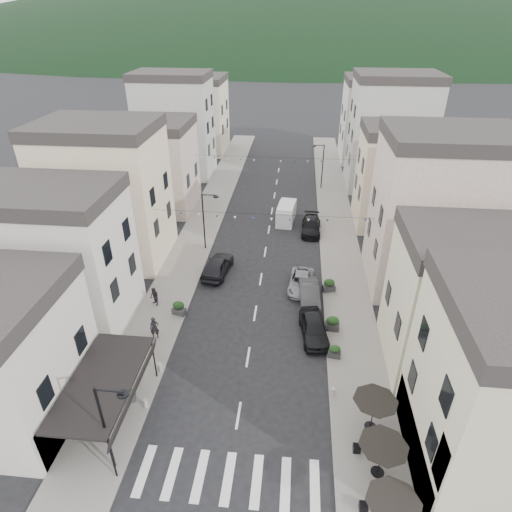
{
  "coord_description": "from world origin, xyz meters",
  "views": [
    {
      "loc": [
        2.78,
        -11.2,
        21.29
      ],
      "look_at": [
        -0.25,
        19.12,
        3.5
      ],
      "focal_mm": 30.0,
      "sensor_mm": 36.0,
      "label": 1
    }
  ],
  "objects_px": {
    "parked_car_c": "(301,282)",
    "pedestrian_a": "(155,328)",
    "parked_car_a": "(314,328)",
    "delivery_van": "(286,213)",
    "parked_car_b": "(309,294)",
    "pedestrian_b": "(154,297)",
    "parked_car_d": "(311,226)",
    "parked_car_e": "(217,266)"
  },
  "relations": [
    {
      "from": "parked_car_e",
      "to": "pedestrian_b",
      "type": "height_order",
      "value": "pedestrian_b"
    },
    {
      "from": "parked_car_d",
      "to": "pedestrian_a",
      "type": "bearing_deg",
      "value": -120.18
    },
    {
      "from": "delivery_van",
      "to": "parked_car_c",
      "type": "bearing_deg",
      "value": -76.83
    },
    {
      "from": "parked_car_b",
      "to": "pedestrian_b",
      "type": "relative_size",
      "value": 2.79
    },
    {
      "from": "parked_car_b",
      "to": "delivery_van",
      "type": "xyz_separation_m",
      "value": [
        -2.49,
        15.3,
        0.32
      ]
    },
    {
      "from": "parked_car_b",
      "to": "parked_car_c",
      "type": "height_order",
      "value": "parked_car_b"
    },
    {
      "from": "parked_car_b",
      "to": "parked_car_c",
      "type": "bearing_deg",
      "value": 105.19
    },
    {
      "from": "parked_car_c",
      "to": "delivery_van",
      "type": "distance_m",
      "value": 13.56
    },
    {
      "from": "delivery_van",
      "to": "parked_car_b",
      "type": "bearing_deg",
      "value": -75.34
    },
    {
      "from": "parked_car_d",
      "to": "pedestrian_b",
      "type": "distance_m",
      "value": 19.6
    },
    {
      "from": "parked_car_e",
      "to": "delivery_van",
      "type": "xyz_separation_m",
      "value": [
        5.83,
        11.81,
        0.23
      ]
    },
    {
      "from": "parked_car_c",
      "to": "pedestrian_a",
      "type": "bearing_deg",
      "value": -139.56
    },
    {
      "from": "parked_car_b",
      "to": "parked_car_e",
      "type": "height_order",
      "value": "parked_car_e"
    },
    {
      "from": "parked_car_b",
      "to": "parked_car_d",
      "type": "distance_m",
      "value": 12.86
    },
    {
      "from": "parked_car_e",
      "to": "pedestrian_a",
      "type": "height_order",
      "value": "pedestrian_a"
    },
    {
      "from": "parked_car_a",
      "to": "parked_car_e",
      "type": "distance_m",
      "value": 11.69
    },
    {
      "from": "delivery_van",
      "to": "parked_car_a",
      "type": "bearing_deg",
      "value": -76.46
    },
    {
      "from": "pedestrian_a",
      "to": "pedestrian_b",
      "type": "distance_m",
      "value": 4.11
    },
    {
      "from": "parked_car_c",
      "to": "delivery_van",
      "type": "bearing_deg",
      "value": 102.16
    },
    {
      "from": "parked_car_a",
      "to": "pedestrian_a",
      "type": "bearing_deg",
      "value": 179.28
    },
    {
      "from": "pedestrian_b",
      "to": "parked_car_e",
      "type": "bearing_deg",
      "value": 95.73
    },
    {
      "from": "pedestrian_a",
      "to": "parked_car_c",
      "type": "bearing_deg",
      "value": 16.19
    },
    {
      "from": "parked_car_c",
      "to": "parked_car_e",
      "type": "height_order",
      "value": "parked_car_e"
    },
    {
      "from": "pedestrian_b",
      "to": "parked_car_c",
      "type": "bearing_deg",
      "value": 61.37
    },
    {
      "from": "parked_car_a",
      "to": "parked_car_c",
      "type": "bearing_deg",
      "value": 91.02
    },
    {
      "from": "parked_car_b",
      "to": "pedestrian_a",
      "type": "distance_m",
      "value": 12.72
    },
    {
      "from": "parked_car_a",
      "to": "pedestrian_a",
      "type": "distance_m",
      "value": 11.7
    },
    {
      "from": "parked_car_b",
      "to": "pedestrian_b",
      "type": "height_order",
      "value": "pedestrian_b"
    },
    {
      "from": "parked_car_e",
      "to": "pedestrian_a",
      "type": "bearing_deg",
      "value": 79.85
    },
    {
      "from": "pedestrian_a",
      "to": "delivery_van",
      "type": "bearing_deg",
      "value": 47.59
    },
    {
      "from": "parked_car_d",
      "to": "parked_car_e",
      "type": "distance_m",
      "value": 12.74
    },
    {
      "from": "parked_car_a",
      "to": "parked_car_d",
      "type": "bearing_deg",
      "value": 82.11
    },
    {
      "from": "parked_car_a",
      "to": "parked_car_b",
      "type": "height_order",
      "value": "parked_car_a"
    },
    {
      "from": "parked_car_c",
      "to": "pedestrian_a",
      "type": "height_order",
      "value": "pedestrian_a"
    },
    {
      "from": "parked_car_e",
      "to": "pedestrian_b",
      "type": "xyz_separation_m",
      "value": [
        -4.22,
        -5.43,
        0.09
      ]
    },
    {
      "from": "parked_car_c",
      "to": "delivery_van",
      "type": "height_order",
      "value": "delivery_van"
    },
    {
      "from": "parked_car_e",
      "to": "pedestrian_a",
      "type": "distance_m",
      "value": 9.81
    },
    {
      "from": "parked_car_e",
      "to": "parked_car_b",
      "type": "bearing_deg",
      "value": 164.74
    },
    {
      "from": "parked_car_c",
      "to": "pedestrian_a",
      "type": "distance_m",
      "value": 13.15
    },
    {
      "from": "parked_car_b",
      "to": "parked_car_e",
      "type": "xyz_separation_m",
      "value": [
        -8.31,
        3.49,
        0.1
      ]
    },
    {
      "from": "parked_car_c",
      "to": "delivery_van",
      "type": "relative_size",
      "value": 0.97
    },
    {
      "from": "parked_car_a",
      "to": "delivery_van",
      "type": "distance_m",
      "value": 19.9
    }
  ]
}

